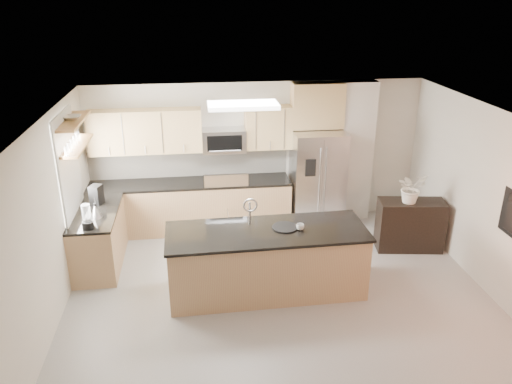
{
  "coord_description": "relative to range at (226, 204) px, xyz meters",
  "views": [
    {
      "loc": [
        -1.09,
        -5.38,
        4.1
      ],
      "look_at": [
        -0.25,
        1.3,
        1.34
      ],
      "focal_mm": 35.0,
      "sensor_mm": 36.0,
      "label": 1
    }
  ],
  "objects": [
    {
      "name": "floor",
      "position": [
        0.6,
        -2.92,
        -0.47
      ],
      "size": [
        6.5,
        6.5,
        0.0
      ],
      "primitive_type": "plane",
      "color": "#999692",
      "rests_on": "ground"
    },
    {
      "name": "ceiling",
      "position": [
        0.6,
        -2.92,
        2.13
      ],
      "size": [
        6.0,
        6.5,
        0.02
      ],
      "primitive_type": "cube",
      "color": "white",
      "rests_on": "wall_back"
    },
    {
      "name": "wall_back",
      "position": [
        0.6,
        0.33,
        0.83
      ],
      "size": [
        6.0,
        0.02,
        2.6
      ],
      "primitive_type": "cube",
      "color": "beige",
      "rests_on": "floor"
    },
    {
      "name": "wall_left",
      "position": [
        -2.4,
        -2.92,
        0.83
      ],
      "size": [
        0.02,
        6.5,
        2.6
      ],
      "primitive_type": "cube",
      "color": "beige",
      "rests_on": "floor"
    },
    {
      "name": "back_counter",
      "position": [
        -0.63,
        0.01,
        -0.0
      ],
      "size": [
        3.55,
        0.66,
        1.44
      ],
      "color": "tan",
      "rests_on": "floor"
    },
    {
      "name": "left_counter",
      "position": [
        -2.07,
        -1.07,
        -0.01
      ],
      "size": [
        0.66,
        1.5,
        0.92
      ],
      "color": "tan",
      "rests_on": "floor"
    },
    {
      "name": "range",
      "position": [
        0.0,
        0.0,
        0.0
      ],
      "size": [
        0.76,
        0.64,
        1.14
      ],
      "color": "black",
      "rests_on": "floor"
    },
    {
      "name": "upper_cabinets",
      "position": [
        -0.7,
        0.16,
        1.35
      ],
      "size": [
        3.5,
        0.33,
        0.75
      ],
      "color": "tan",
      "rests_on": "wall_back"
    },
    {
      "name": "microwave",
      "position": [
        0.0,
        0.12,
        1.16
      ],
      "size": [
        0.76,
        0.4,
        0.4
      ],
      "color": "#BDBDC0",
      "rests_on": "upper_cabinets"
    },
    {
      "name": "refrigerator",
      "position": [
        1.66,
        -0.05,
        0.42
      ],
      "size": [
        0.92,
        0.78,
        1.78
      ],
      "color": "#BDBDC0",
      "rests_on": "floor"
    },
    {
      "name": "partition_column",
      "position": [
        2.42,
        0.18,
        0.83
      ],
      "size": [
        0.6,
        0.3,
        2.6
      ],
      "primitive_type": "cube",
      "color": "beige",
      "rests_on": "floor"
    },
    {
      "name": "window",
      "position": [
        -2.38,
        -1.07,
        1.18
      ],
      "size": [
        0.04,
        1.15,
        1.65
      ],
      "color": "white",
      "rests_on": "wall_left"
    },
    {
      "name": "shelf_lower",
      "position": [
        -2.25,
        -0.97,
        1.48
      ],
      "size": [
        0.3,
        1.2,
        0.04
      ],
      "primitive_type": "cube",
      "color": "olive",
      "rests_on": "wall_left"
    },
    {
      "name": "shelf_upper",
      "position": [
        -2.25,
        -0.97,
        1.85
      ],
      "size": [
        0.3,
        1.2,
        0.04
      ],
      "primitive_type": "cube",
      "color": "olive",
      "rests_on": "wall_left"
    },
    {
      "name": "ceiling_fixture",
      "position": [
        0.2,
        -1.32,
        2.09
      ],
      "size": [
        1.0,
        0.5,
        0.06
      ],
      "primitive_type": "cube",
      "color": "white",
      "rests_on": "ceiling"
    },
    {
      "name": "island",
      "position": [
        0.43,
        -2.15,
        0.02
      ],
      "size": [
        2.83,
        1.07,
        1.4
      ],
      "rotation": [
        0.0,
        0.0,
        0.02
      ],
      "color": "tan",
      "rests_on": "floor"
    },
    {
      "name": "credenza",
      "position": [
        3.0,
        -1.19,
        -0.04
      ],
      "size": [
        1.13,
        0.6,
        0.86
      ],
      "primitive_type": "cube",
      "rotation": [
        0.0,
        0.0,
        -0.14
      ],
      "color": "black",
      "rests_on": "floor"
    },
    {
      "name": "cup",
      "position": [
        0.9,
        -2.19,
        0.54
      ],
      "size": [
        0.13,
        0.13,
        0.09
      ],
      "primitive_type": "imported",
      "rotation": [
        0.0,
        0.0,
        0.14
      ],
      "color": "silver",
      "rests_on": "island"
    },
    {
      "name": "platter",
      "position": [
        0.7,
        -2.1,
        0.51
      ],
      "size": [
        0.46,
        0.46,
        0.02
      ],
      "primitive_type": "cylinder",
      "rotation": [
        0.0,
        0.0,
        -0.32
      ],
      "color": "black",
      "rests_on": "island"
    },
    {
      "name": "blender",
      "position": [
        -2.08,
        -1.66,
        0.61
      ],
      "size": [
        0.16,
        0.16,
        0.37
      ],
      "color": "black",
      "rests_on": "left_counter"
    },
    {
      "name": "kettle",
      "position": [
        -2.02,
        -1.3,
        0.55
      ],
      "size": [
        0.18,
        0.18,
        0.23
      ],
      "color": "#BDBDC0",
      "rests_on": "left_counter"
    },
    {
      "name": "coffee_maker",
      "position": [
        -2.1,
        -0.76,
        0.59
      ],
      "size": [
        0.22,
        0.24,
        0.3
      ],
      "color": "black",
      "rests_on": "left_counter"
    },
    {
      "name": "bowl",
      "position": [
        -2.25,
        -0.96,
        1.91
      ],
      "size": [
        0.37,
        0.37,
        0.08
      ],
      "primitive_type": "imported",
      "rotation": [
        0.0,
        0.0,
        -0.13
      ],
      "color": "#BDBDC0",
      "rests_on": "shelf_upper"
    },
    {
      "name": "flower_vase",
      "position": [
        2.93,
        -1.2,
        0.77
      ],
      "size": [
        0.81,
        0.74,
        0.76
      ],
      "primitive_type": "imported",
      "rotation": [
        0.0,
        0.0,
        0.25
      ],
      "color": "white",
      "rests_on": "credenza"
    }
  ]
}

